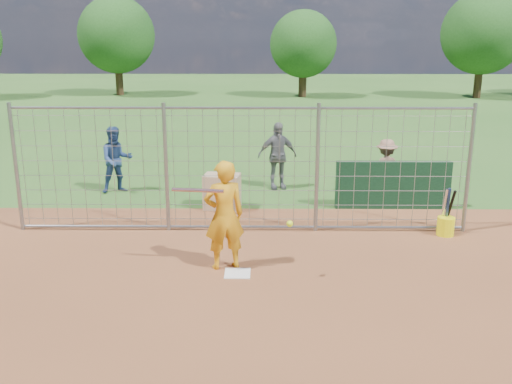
{
  "coord_description": "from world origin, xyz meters",
  "views": [
    {
      "loc": [
        0.4,
        -9.02,
        3.87
      ],
      "look_at": [
        0.3,
        0.8,
        1.15
      ],
      "focal_mm": 40.0,
      "sensor_mm": 36.0,
      "label": 1
    }
  ],
  "objects_px": {
    "equipment_bin": "(222,192)",
    "bucket_with_bats": "(446,224)",
    "batter": "(224,215)",
    "bystander_a": "(116,160)",
    "bystander_b": "(277,156)",
    "bystander_c": "(386,168)"
  },
  "relations": [
    {
      "from": "equipment_bin",
      "to": "bystander_c",
      "type": "bearing_deg",
      "value": 22.13
    },
    {
      "from": "bystander_b",
      "to": "bucket_with_bats",
      "type": "distance_m",
      "value": 4.89
    },
    {
      "from": "bystander_a",
      "to": "bystander_c",
      "type": "bearing_deg",
      "value": -27.38
    },
    {
      "from": "bystander_a",
      "to": "equipment_bin",
      "type": "height_order",
      "value": "bystander_a"
    },
    {
      "from": "bystander_b",
      "to": "equipment_bin",
      "type": "xyz_separation_m",
      "value": [
        -1.3,
        -1.81,
        -0.47
      ]
    },
    {
      "from": "bystander_a",
      "to": "bystander_c",
      "type": "height_order",
      "value": "bystander_a"
    },
    {
      "from": "batter",
      "to": "equipment_bin",
      "type": "distance_m",
      "value": 3.51
    },
    {
      "from": "batter",
      "to": "equipment_bin",
      "type": "relative_size",
      "value": 2.36
    },
    {
      "from": "batter",
      "to": "bystander_a",
      "type": "xyz_separation_m",
      "value": [
        -3.02,
        4.85,
        -0.11
      ]
    },
    {
      "from": "bystander_b",
      "to": "bystander_a",
      "type": "bearing_deg",
      "value": 172.87
    },
    {
      "from": "bystander_a",
      "to": "bystander_b",
      "type": "xyz_separation_m",
      "value": [
        4.05,
        0.42,
        0.03
      ]
    },
    {
      "from": "batter",
      "to": "equipment_bin",
      "type": "xyz_separation_m",
      "value": [
        -0.28,
        3.46,
        -0.54
      ]
    },
    {
      "from": "bystander_b",
      "to": "equipment_bin",
      "type": "relative_size",
      "value": 2.16
    },
    {
      "from": "bystander_b",
      "to": "batter",
      "type": "bearing_deg",
      "value": -114.07
    },
    {
      "from": "equipment_bin",
      "to": "batter",
      "type": "bearing_deg",
      "value": -77.81
    },
    {
      "from": "equipment_bin",
      "to": "bucket_with_bats",
      "type": "bearing_deg",
      "value": -13.67
    },
    {
      "from": "bystander_b",
      "to": "bystander_c",
      "type": "distance_m",
      "value": 2.75
    },
    {
      "from": "batter",
      "to": "bystander_b",
      "type": "xyz_separation_m",
      "value": [
        1.02,
        5.27,
        -0.08
      ]
    },
    {
      "from": "batter",
      "to": "bystander_c",
      "type": "distance_m",
      "value": 5.78
    },
    {
      "from": "bystander_a",
      "to": "equipment_bin",
      "type": "xyz_separation_m",
      "value": [
        2.74,
        -1.39,
        -0.44
      ]
    },
    {
      "from": "batter",
      "to": "equipment_bin",
      "type": "height_order",
      "value": "batter"
    },
    {
      "from": "bystander_b",
      "to": "bucket_with_bats",
      "type": "xyz_separation_m",
      "value": [
        3.27,
        -3.59,
        -0.62
      ]
    }
  ]
}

